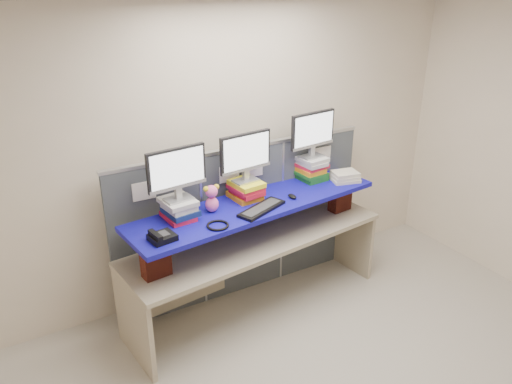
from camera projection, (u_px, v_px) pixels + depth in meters
room at (375, 242)px, 3.17m from camera, size 5.00×4.00×2.80m
cubicle_partition at (243, 221)px, 4.84m from camera, size 2.60×0.06×1.53m
desk at (256, 251)px, 4.62m from camera, size 2.58×1.02×0.76m
brick_pier_left at (156, 259)px, 3.91m from camera, size 0.23×0.14×0.30m
brick_pier_right at (340, 196)px, 5.01m from camera, size 0.23×0.14×0.30m
blue_board at (256, 205)px, 4.43m from camera, size 2.43×0.87×0.04m
book_stack_left at (179, 209)px, 4.10m from camera, size 0.29×0.32×0.17m
book_stack_center at (246, 190)px, 4.46m from camera, size 0.28×0.32×0.17m
book_stack_right at (311, 168)px, 4.88m from camera, size 0.29×0.31×0.23m
monitor_left at (177, 171)px, 3.96m from camera, size 0.51×0.17×0.44m
monitor_center at (246, 155)px, 4.32m from camera, size 0.51×0.17×0.44m
monitor_right at (313, 132)px, 4.72m from camera, size 0.51×0.17×0.44m
keyboard at (262, 209)px, 4.27m from camera, size 0.51×0.33×0.03m
mouse at (292, 196)px, 4.50m from camera, size 0.10×0.12×0.03m
desk_phone at (161, 237)px, 3.78m from camera, size 0.21×0.20×0.08m
headset at (218, 225)px, 3.99m from camera, size 0.21×0.21×0.02m
plush_toy at (212, 198)px, 4.20m from camera, size 0.14×0.11×0.24m
binder_stack at (345, 176)px, 4.86m from camera, size 0.30×0.26×0.09m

